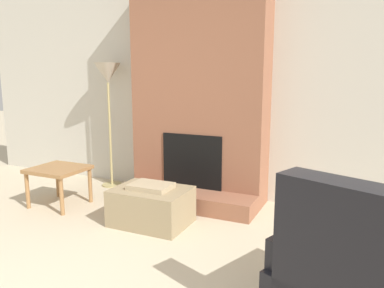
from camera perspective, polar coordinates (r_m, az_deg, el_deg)
wall_back at (r=4.58m, az=2.32°, el=8.40°), size 7.07×0.06×2.60m
fireplace at (r=4.35m, az=1.00°, el=7.30°), size 1.59×0.78×2.60m
ottoman at (r=3.78m, az=-6.22°, el=-9.30°), size 0.73×0.54×0.41m
side_table at (r=4.48m, az=-19.67°, el=-4.18°), size 0.58×0.54×0.44m
floor_lamp_left at (r=4.98m, az=-12.69°, el=9.49°), size 0.34×0.34×1.62m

